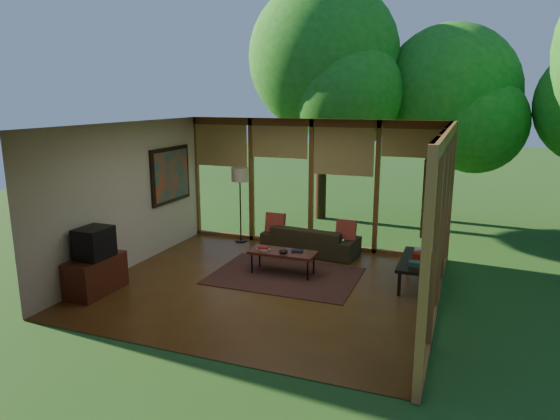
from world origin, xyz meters
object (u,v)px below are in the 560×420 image
at_px(side_console, 419,262).
at_px(floor_lamp, 240,179).
at_px(television, 94,243).
at_px(coffee_table, 283,253).
at_px(sofa, 310,240).
at_px(media_cabinet, 96,275).

bearing_deg(side_console, floor_lamp, 161.76).
height_order(television, floor_lamp, floor_lamp).
bearing_deg(coffee_table, sofa, 86.03).
height_order(floor_lamp, coffee_table, floor_lamp).
xyz_separation_m(sofa, side_console, (2.25, -1.04, 0.13)).
bearing_deg(floor_lamp, television, -104.42).
bearing_deg(floor_lamp, media_cabinet, -104.72).
bearing_deg(media_cabinet, coffee_table, 37.17).
bearing_deg(television, sofa, 51.50).
relative_size(media_cabinet, coffee_table, 0.83).
relative_size(media_cabinet, side_console, 0.71).
bearing_deg(sofa, side_console, 160.76).
distance_m(sofa, media_cabinet, 4.20).
height_order(sofa, side_console, sofa).
height_order(sofa, television, television).
relative_size(sofa, media_cabinet, 1.94).
xyz_separation_m(floor_lamp, coffee_table, (1.60, -1.62, -1.01)).
bearing_deg(side_console, television, -155.24).
bearing_deg(coffee_table, media_cabinet, -142.83).
distance_m(media_cabinet, coffee_table, 3.18).
xyz_separation_m(media_cabinet, side_console, (4.87, 2.24, 0.11)).
bearing_deg(television, floor_lamp, 75.58).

